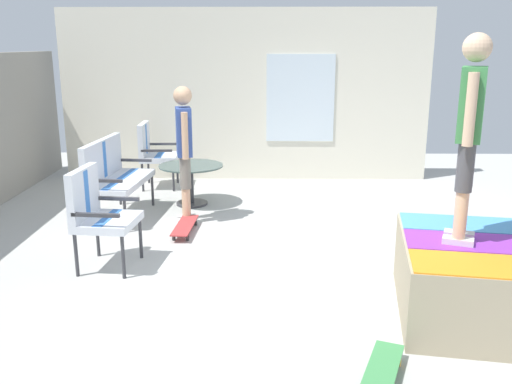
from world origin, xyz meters
TOP-DOWN VIEW (x-y plane):
  - ground_plane at (0.00, 0.00)m, footprint 12.00×12.00m
  - house_facade at (3.80, 0.49)m, footprint 0.23×6.00m
  - skate_ramp at (-1.13, -1.54)m, footprint 1.76×2.11m
  - patio_bench at (1.52, 2.14)m, footprint 1.29×0.65m
  - patio_chair_near_house at (3.12, 1.94)m, footprint 0.64×0.57m
  - patio_chair_by_wall at (-0.15, 1.85)m, footprint 0.67×0.61m
  - patio_table at (2.14, 1.20)m, footprint 0.90×0.90m
  - person_watching at (1.37, 1.17)m, footprint 0.47×0.29m
  - person_skater at (-1.10, -1.42)m, footprint 0.45×0.33m
  - skateboard_by_bench at (0.91, 1.13)m, footprint 0.81×0.24m
  - skateboard_spare at (-2.16, -0.61)m, footprint 0.82×0.47m

SIDE VIEW (x-z plane):
  - ground_plane at x=0.00m, z-range -0.10..0.00m
  - skateboard_by_bench at x=0.91m, z-range 0.03..0.14m
  - skateboard_spare at x=-2.16m, z-range 0.03..0.14m
  - skate_ramp at x=-1.13m, z-range 0.00..0.64m
  - patio_table at x=2.14m, z-range 0.12..0.69m
  - patio_chair_near_house at x=3.12m, z-range 0.10..1.12m
  - patio_chair_by_wall at x=-0.15m, z-range 0.10..1.12m
  - patio_bench at x=1.52m, z-range 0.11..1.13m
  - person_watching at x=1.37m, z-range 0.14..1.85m
  - house_facade at x=3.80m, z-range 0.00..2.76m
  - person_skater at x=-1.10m, z-range 0.77..2.41m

